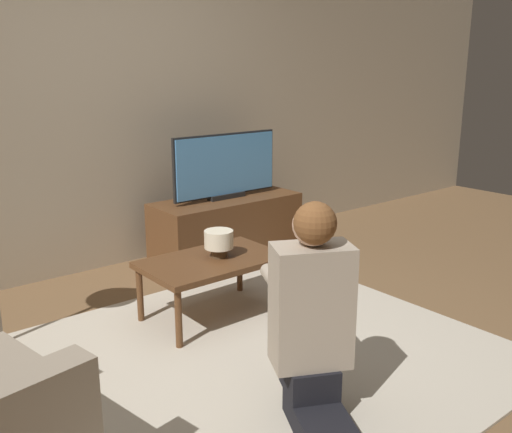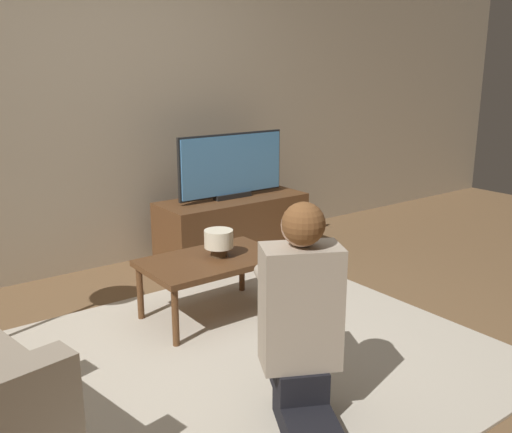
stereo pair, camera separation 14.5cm
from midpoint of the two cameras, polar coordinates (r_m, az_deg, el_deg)
name	(u,v)px [view 1 (the left image)]	position (r m, az deg, el deg)	size (l,w,h in m)	color
ground_plane	(252,360)	(3.18, -1.73, -14.18)	(10.00, 10.00, 0.00)	brown
wall_back	(88,100)	(4.48, -17.36, 11.08)	(10.00, 0.06, 2.60)	tan
rug	(252,359)	(3.18, -1.73, -14.05)	(2.55, 2.26, 0.02)	beige
tv_stand	(227,228)	(4.68, -3.82, -1.18)	(1.23, 0.49, 0.51)	brown
tv	(226,166)	(4.57, -3.96, 5.08)	(0.97, 0.08, 0.52)	black
coffee_table	(212,265)	(3.54, -5.59, -4.87)	(0.85, 0.53, 0.39)	brown
person_kneeling	(312,318)	(2.50, 3.99, -10.13)	(0.60, 0.85, 0.99)	black
table_lamp	(219,241)	(3.53, -4.92, -2.47)	(0.18, 0.18, 0.17)	#4C3823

